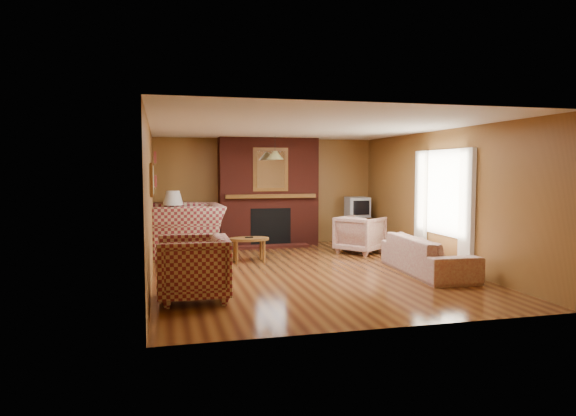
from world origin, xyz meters
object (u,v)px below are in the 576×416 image
object	(u,v)px
plaid_armchair	(193,268)
crt_tv	(357,207)
side_table	(174,238)
plaid_loveseat	(187,230)
tv_stand	(357,230)
table_lamp	(173,206)
coffee_table	(249,241)
floral_armchair	(360,234)
floral_sofa	(428,255)
fireplace	(268,193)

from	to	relation	value
plaid_armchair	crt_tv	bearing A→B (deg)	139.03
side_table	plaid_loveseat	bearing A→B (deg)	-56.93
tv_stand	side_table	bearing A→B (deg)	-173.97
table_lamp	crt_tv	distance (m)	4.17
tv_stand	coffee_table	bearing A→B (deg)	-147.31
side_table	tv_stand	world-z (taller)	tv_stand
floral_armchair	crt_tv	xyz separation A→B (m)	(0.45, 1.30, 0.46)
floral_armchair	floral_sofa	bearing A→B (deg)	149.79
plaid_loveseat	table_lamp	xyz separation A→B (m)	(-0.25, 0.38, 0.46)
plaid_loveseat	side_table	distance (m)	0.51
floral_sofa	coffee_table	world-z (taller)	floral_sofa
plaid_loveseat	plaid_armchair	bearing A→B (deg)	-3.69
floral_sofa	tv_stand	bearing A→B (deg)	0.69
plaid_armchair	crt_tv	size ratio (longest dim) A/B	1.82
floral_sofa	table_lamp	size ratio (longest dim) A/B	3.06
fireplace	floral_armchair	xyz separation A→B (m)	(1.60, -1.49, -0.80)
side_table	crt_tv	xyz separation A→B (m)	(4.15, 0.34, 0.55)
plaid_armchair	floral_armchair	bearing A→B (deg)	132.31
floral_armchair	side_table	bearing A→B (deg)	37.49
plaid_armchair	floral_sofa	distance (m)	3.94
fireplace	plaid_armchair	world-z (taller)	fireplace
plaid_loveseat	floral_sofa	xyz separation A→B (m)	(3.75, -2.76, -0.21)
coffee_table	table_lamp	world-z (taller)	table_lamp
tv_stand	crt_tv	xyz separation A→B (m)	(0.00, -0.01, 0.53)
side_table	coffee_table	bearing A→B (deg)	-45.95
plaid_armchair	coffee_table	distance (m)	2.87
floral_sofa	tv_stand	size ratio (longest dim) A/B	3.37
plaid_armchair	crt_tv	world-z (taller)	crt_tv
fireplace	crt_tv	size ratio (longest dim) A/B	4.70
fireplace	coffee_table	xyz separation A→B (m)	(-0.77, -1.91, -0.81)
table_lamp	plaid_loveseat	bearing A→B (deg)	-56.93
coffee_table	side_table	bearing A→B (deg)	134.05
tv_stand	plaid_loveseat	bearing A→B (deg)	-168.14
fireplace	tv_stand	xyz separation A→B (m)	(2.05, -0.18, -0.87)
plaid_loveseat	coffee_table	world-z (taller)	plaid_loveseat
plaid_loveseat	crt_tv	distance (m)	3.98
crt_tv	plaid_armchair	bearing A→B (deg)	-132.70
fireplace	side_table	size ratio (longest dim) A/B	4.07
fireplace	table_lamp	world-z (taller)	fireplace
fireplace	table_lamp	distance (m)	2.18
floral_sofa	side_table	distance (m)	5.09
coffee_table	table_lamp	distance (m)	2.00
floral_armchair	side_table	distance (m)	3.82
floral_armchair	table_lamp	distance (m)	3.86
plaid_loveseat	floral_sofa	bearing A→B (deg)	51.50
coffee_table	tv_stand	world-z (taller)	tv_stand
floral_sofa	floral_armchair	distance (m)	2.22
floral_armchair	tv_stand	distance (m)	1.38
plaid_loveseat	side_table	size ratio (longest dim) A/B	2.66
plaid_loveseat	crt_tv	bearing A→B (deg)	98.48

